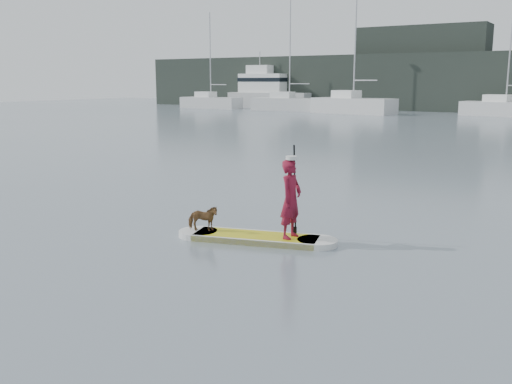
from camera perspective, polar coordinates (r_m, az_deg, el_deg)
The scene contains 12 objects.
ground at distance 13.58m, azimuth -8.72°, elevation -2.56°, with size 140.00×140.00×0.00m, color slate.
paddleboard at distance 11.51m, azimuth 0.00°, elevation -4.60°, with size 3.20×1.49×0.12m.
paddler at distance 11.14m, azimuth 3.51°, elevation -0.71°, with size 0.57×0.37×1.55m, color maroon.
white_cap at distance 11.01m, azimuth 3.56°, elevation 3.43°, with size 0.22×0.22×0.07m, color silver.
dog at distance 11.78m, azimuth -5.34°, elevation -2.64°, with size 0.29×0.63×0.53m, color brown.
paddle at distance 11.48m, azimuth 3.89°, elevation -0.88°, with size 0.12×0.30×2.00m.
sailboat_a at distance 67.60m, azimuth -4.57°, elevation 8.99°, with size 7.45×2.37×10.80m.
sailboat_b at distance 62.30m, azimuth 3.30°, elevation 8.91°, with size 8.35×3.16×12.14m.
sailboat_c at distance 57.30m, azimuth 9.64°, elevation 8.63°, with size 8.67×4.14×11.95m.
sailboat_d at distance 56.90m, azimuth 23.61°, elevation 7.78°, with size 7.97×3.52×11.34m.
motor_yacht_b at distance 68.78m, azimuth 1.16°, elevation 9.97°, with size 10.16×4.10×6.56m.
shore_building_west at distance 66.64m, azimuth 16.10°, elevation 11.79°, with size 14.00×4.00×9.00m, color black.
Camera 1 is at (8.66, -9.97, 3.17)m, focal length 40.00 mm.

